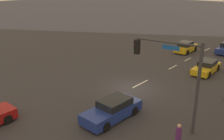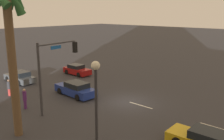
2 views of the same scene
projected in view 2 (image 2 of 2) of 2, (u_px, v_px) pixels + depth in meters
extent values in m
plane|color=#333338|center=(128.00, 102.00, 23.43)|extent=(220.00, 220.00, 0.00)
cube|color=silver|center=(213.00, 127.00, 18.35)|extent=(1.94, 0.14, 0.01)
cube|color=silver|center=(141.00, 105.00, 22.52)|extent=(2.48, 0.14, 0.01)
cube|color=black|center=(209.00, 135.00, 14.99)|extent=(2.15, 1.54, 0.51)
cylinder|color=black|center=(188.00, 133.00, 16.77)|extent=(0.65, 0.24, 0.64)
cube|color=#474C51|center=(20.00, 78.00, 29.83)|extent=(4.42, 1.81, 0.66)
cube|color=black|center=(20.00, 74.00, 29.52)|extent=(2.13, 1.56, 0.53)
cylinder|color=black|center=(8.00, 79.00, 30.12)|extent=(0.64, 0.23, 0.64)
cylinder|color=black|center=(20.00, 76.00, 31.33)|extent=(0.64, 0.23, 0.64)
cylinder|color=black|center=(19.00, 83.00, 28.40)|extent=(0.64, 0.23, 0.64)
cylinder|color=black|center=(32.00, 80.00, 29.61)|extent=(0.64, 0.23, 0.64)
cube|color=navy|center=(75.00, 90.00, 25.14)|extent=(4.76, 2.01, 0.74)
cube|color=black|center=(77.00, 85.00, 24.81)|extent=(2.32, 1.68, 0.51)
cylinder|color=black|center=(60.00, 91.00, 25.59)|extent=(0.65, 0.25, 0.64)
cylinder|color=black|center=(73.00, 87.00, 26.77)|extent=(0.65, 0.25, 0.64)
cylinder|color=black|center=(78.00, 98.00, 23.61)|extent=(0.65, 0.25, 0.64)
cylinder|color=black|center=(91.00, 93.00, 24.80)|extent=(0.65, 0.25, 0.64)
cube|color=maroon|center=(77.00, 71.00, 33.42)|extent=(3.99, 1.72, 0.71)
cube|color=black|center=(76.00, 66.00, 33.44)|extent=(1.92, 1.49, 0.47)
cylinder|color=black|center=(88.00, 73.00, 33.22)|extent=(0.64, 0.23, 0.64)
cylinder|color=black|center=(79.00, 75.00, 32.09)|extent=(0.64, 0.23, 0.64)
cylinder|color=black|center=(76.00, 70.00, 34.83)|extent=(0.64, 0.23, 0.64)
cylinder|color=black|center=(67.00, 72.00, 33.70)|extent=(0.64, 0.23, 0.64)
cylinder|color=#38383D|center=(40.00, 80.00, 19.64)|extent=(0.20, 0.20, 5.92)
cylinder|color=#38383D|center=(58.00, 43.00, 20.69)|extent=(0.65, 4.13, 0.12)
cube|color=black|center=(75.00, 47.00, 22.49)|extent=(0.36, 0.36, 0.95)
sphere|color=#360503|center=(76.00, 44.00, 22.57)|extent=(0.20, 0.20, 0.20)
sphere|color=#392605|center=(76.00, 47.00, 22.64)|extent=(0.20, 0.20, 0.20)
sphere|color=green|center=(76.00, 50.00, 22.71)|extent=(0.20, 0.20, 0.20)
cube|color=#1959B2|center=(56.00, 47.00, 20.60)|extent=(0.18, 1.10, 0.28)
cylinder|color=#2D2D33|center=(96.00, 107.00, 15.70)|extent=(0.18, 0.18, 4.76)
sphere|color=#F2EACC|center=(96.00, 66.00, 15.10)|extent=(0.56, 0.56, 0.56)
cylinder|color=#59266B|center=(25.00, 105.00, 21.66)|extent=(0.26, 0.26, 0.75)
cylinder|color=#59266B|center=(25.00, 96.00, 21.48)|extent=(0.35, 0.35, 0.82)
sphere|color=tan|center=(24.00, 90.00, 21.36)|extent=(0.22, 0.22, 0.22)
cylinder|color=#BF3833|center=(9.00, 92.00, 25.05)|extent=(0.36, 0.36, 0.70)
cylinder|color=#333338|center=(9.00, 85.00, 24.88)|extent=(0.48, 0.48, 0.76)
sphere|color=#8C664C|center=(8.00, 81.00, 24.77)|extent=(0.21, 0.21, 0.21)
cylinder|color=brown|center=(13.00, 71.00, 16.14)|extent=(0.54, 0.54, 8.90)
cone|color=#2D6633|center=(15.00, 0.00, 14.66)|extent=(0.69, 1.30, 1.80)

